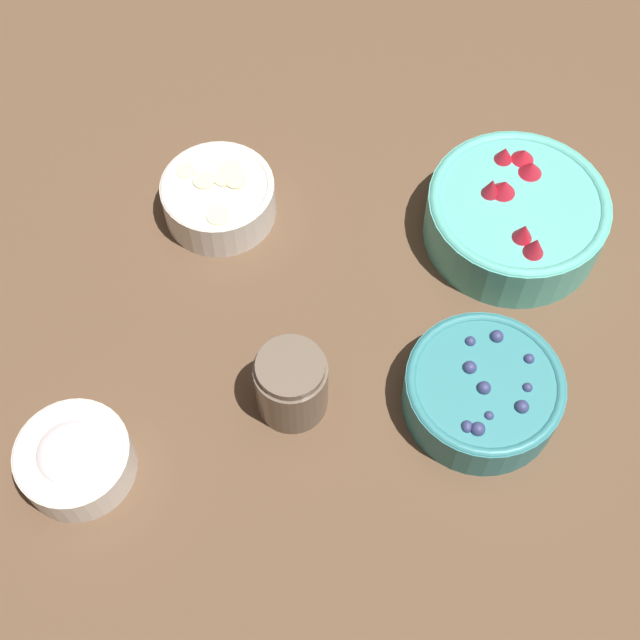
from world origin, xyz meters
The scene contains 6 objects.
ground_plane centered at (0.00, 0.00, 0.00)m, with size 4.00×4.00×0.00m, color brown.
bowl_strawberries centered at (0.28, 0.11, 0.04)m, with size 0.22×0.22×0.09m.
bowl_blueberries centered at (0.19, -0.11, 0.03)m, with size 0.17×0.17×0.06m.
bowl_bananas centered at (-0.08, 0.20, 0.03)m, with size 0.14×0.14×0.06m.
bowl_cream centered at (-0.26, -0.12, 0.03)m, with size 0.12×0.12×0.06m.
jar_chocolate centered at (-0.02, -0.08, 0.04)m, with size 0.08×0.08×0.09m.
Camera 1 is at (-0.05, -0.50, 0.92)m, focal length 50.00 mm.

